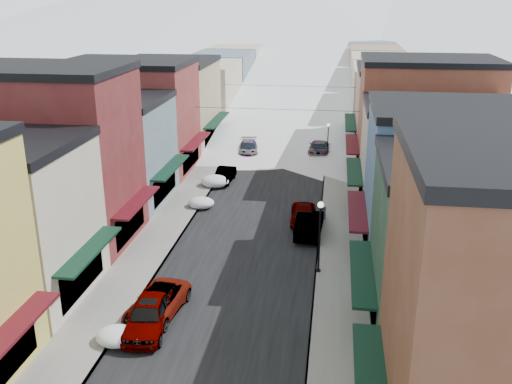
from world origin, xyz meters
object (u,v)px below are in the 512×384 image
(car_white_suv, at_px, (157,303))
(car_green_sedan, at_px, (309,224))
(trash_can, at_px, (323,213))
(streetlamp_near, at_px, (320,228))
(car_dark_hatch, at_px, (224,175))
(car_silver_sedan, at_px, (149,315))

(car_white_suv, xyz_separation_m, car_green_sedan, (7.80, 12.50, 0.13))
(trash_can, height_order, streetlamp_near, streetlamp_near)
(car_dark_hatch, xyz_separation_m, streetlamp_near, (9.50, -17.53, 2.45))
(car_dark_hatch, bearing_deg, streetlamp_near, -58.40)
(car_dark_hatch, height_order, streetlamp_near, streetlamp_near)
(trash_can, bearing_deg, car_dark_hatch, 138.55)
(car_green_sedan, relative_size, trash_can, 5.56)
(car_white_suv, relative_size, car_green_sedan, 1.01)
(streetlamp_near, bearing_deg, car_white_suv, -144.18)
(trash_can, distance_m, streetlamp_near, 9.48)
(car_dark_hatch, xyz_separation_m, car_green_sedan, (8.60, -11.31, 0.16))
(streetlamp_near, bearing_deg, car_green_sedan, 98.23)
(car_dark_hatch, bearing_deg, trash_can, -38.30)
(car_white_suv, xyz_separation_m, car_silver_sedan, (0.00, -1.41, 0.14))
(car_green_sedan, relative_size, streetlamp_near, 1.09)
(car_silver_sedan, height_order, car_dark_hatch, car_silver_sedan)
(car_white_suv, xyz_separation_m, streetlamp_near, (8.70, 6.28, 2.42))
(car_green_sedan, xyz_separation_m, streetlamp_near, (0.90, -6.22, 2.29))
(car_green_sedan, distance_m, trash_can, 3.07)
(car_silver_sedan, bearing_deg, trash_can, 58.48)
(car_dark_hatch, relative_size, trash_can, 4.50)
(car_white_suv, distance_m, car_silver_sedan, 1.42)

